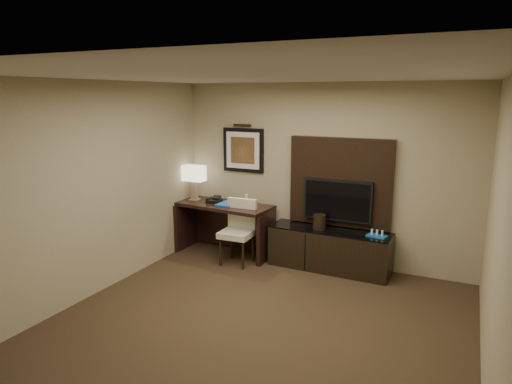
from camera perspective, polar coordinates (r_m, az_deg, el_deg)
The scene contains 20 objects.
floor at distance 5.12m, azimuth -1.02°, elevation -17.51°, with size 4.50×5.00×0.01m, color #332417.
ceiling at distance 4.45m, azimuth -1.16°, elevation 14.39°, with size 4.50×5.00×0.01m, color silver.
wall_back at distance 6.88m, azimuth 8.22°, elevation 2.17°, with size 4.50×0.01×2.70m, color tan.
wall_front at distance 2.74m, azimuth -25.88°, elevation -14.58°, with size 4.50×0.01×2.70m, color tan.
wall_left at distance 5.93m, azimuth -20.96°, elevation -0.12°, with size 0.01×5.00×2.70m, color tan.
wall_right at distance 4.16m, azimuth 28.06°, elevation -5.75°, with size 0.01×5.00×2.70m, color tan.
desk at distance 7.35m, azimuth -3.95°, elevation -4.61°, with size 1.54×0.66×0.82m, color black.
credenza at distance 6.79m, azimuth 9.15°, elevation -7.11°, with size 1.76×0.49×0.61m, color black.
tv_wall_panel at distance 6.75m, azimuth 10.48°, elevation 1.22°, with size 1.50×0.12×1.30m, color black.
tv at distance 6.71m, azimuth 10.18°, elevation -1.02°, with size 1.00×0.08×0.60m, color black.
artwork at distance 7.30m, azimuth -1.59°, elevation 5.24°, with size 0.70×0.04×0.70m, color black.
picture_light at distance 7.23m, azimuth -1.75°, elevation 8.36°, with size 0.04×0.04×0.30m, color #3F2914.
desk_chair at distance 6.88m, azimuth -2.43°, elevation -5.15°, with size 0.46×0.53×0.96m, color beige, non-canonical shape.
table_lamp at distance 7.51m, azimuth -7.71°, elevation 1.10°, with size 0.34×0.20×0.56m, color #A08564, non-canonical shape.
desk_phone at distance 7.33m, azimuth -5.25°, elevation -0.91°, with size 0.22×0.19×0.11m, color black, non-canonical shape.
blue_folder at distance 7.20m, azimuth -3.61°, elevation -1.49°, with size 0.26×0.34×0.02m, color #1A56AA.
book at distance 7.10m, azimuth -3.05°, elevation -0.76°, with size 0.18×0.02×0.24m, color gray.
water_bottle at distance 7.11m, azimuth -1.20°, elevation -1.00°, with size 0.06×0.06×0.17m, color silver.
ice_bucket at distance 6.69m, azimuth 7.92°, elevation -3.71°, with size 0.19×0.19×0.21m, color black.
minibar_tray at distance 6.50m, azimuth 14.89°, elevation -5.02°, with size 0.26×0.16×0.10m, color #1858A1, non-canonical shape.
Camera 1 is at (1.98, -3.98, 2.52)m, focal length 32.00 mm.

